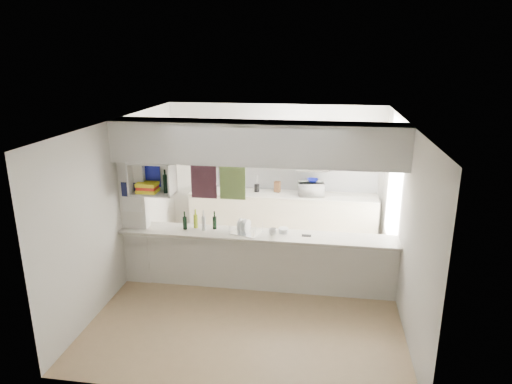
% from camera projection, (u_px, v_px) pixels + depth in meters
% --- Properties ---
extents(floor, '(4.80, 4.80, 0.00)m').
position_uv_depth(floor, '(256.00, 288.00, 7.12)').
color(floor, tan).
rests_on(floor, ground).
extents(ceiling, '(4.80, 4.80, 0.00)m').
position_uv_depth(ceiling, '(256.00, 122.00, 6.37)').
color(ceiling, white).
rests_on(ceiling, wall_back).
extents(wall_back, '(4.20, 0.00, 4.20)m').
position_uv_depth(wall_back, '(275.00, 170.00, 9.01)').
color(wall_back, silver).
rests_on(wall_back, floor).
extents(wall_left, '(0.00, 4.80, 4.80)m').
position_uv_depth(wall_left, '(122.00, 203.00, 7.05)').
color(wall_left, silver).
rests_on(wall_left, floor).
extents(wall_right, '(0.00, 4.80, 4.80)m').
position_uv_depth(wall_right, '(403.00, 217.00, 6.44)').
color(wall_right, silver).
rests_on(wall_right, floor).
extents(servery_partition, '(4.20, 0.50, 2.60)m').
position_uv_depth(servery_partition, '(245.00, 186.00, 6.67)').
color(servery_partition, silver).
rests_on(servery_partition, floor).
extents(cubby_shelf, '(0.65, 0.35, 0.50)m').
position_uv_depth(cubby_shelf, '(152.00, 180.00, 6.79)').
color(cubby_shelf, white).
rests_on(cubby_shelf, bulkhead).
extents(kitchen_run, '(3.60, 0.63, 2.24)m').
position_uv_depth(kitchen_run, '(281.00, 197.00, 8.88)').
color(kitchen_run, beige).
rests_on(kitchen_run, floor).
extents(microwave, '(0.52, 0.39, 0.26)m').
position_uv_depth(microwave, '(311.00, 189.00, 8.66)').
color(microwave, white).
rests_on(microwave, bench_top).
extents(bowl, '(0.22, 0.22, 0.05)m').
position_uv_depth(bowl, '(313.00, 180.00, 8.63)').
color(bowl, '#0C138B').
rests_on(bowl, microwave).
extents(dish_rack, '(0.50, 0.43, 0.23)m').
position_uv_depth(dish_rack, '(246.00, 227.00, 6.85)').
color(dish_rack, silver).
rests_on(dish_rack, breakfast_bar).
extents(cup, '(0.15, 0.15, 0.10)m').
position_uv_depth(cup, '(273.00, 232.00, 6.76)').
color(cup, white).
rests_on(cup, dish_rack).
extents(wine_bottles, '(0.51, 0.14, 0.31)m').
position_uv_depth(wine_bottles, '(200.00, 222.00, 7.00)').
color(wine_bottles, black).
rests_on(wine_bottles, breakfast_bar).
extents(plastic_tubs, '(0.49, 0.18, 0.07)m').
position_uv_depth(plastic_tubs, '(285.00, 231.00, 6.87)').
color(plastic_tubs, silver).
rests_on(plastic_tubs, breakfast_bar).
extents(utensil_jar, '(0.10, 0.10, 0.15)m').
position_uv_depth(utensil_jar, '(257.00, 188.00, 8.91)').
color(utensil_jar, black).
rests_on(utensil_jar, bench_top).
extents(knife_block, '(0.13, 0.12, 0.22)m').
position_uv_depth(knife_block, '(277.00, 187.00, 8.87)').
color(knife_block, '#55341D').
rests_on(knife_block, bench_top).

